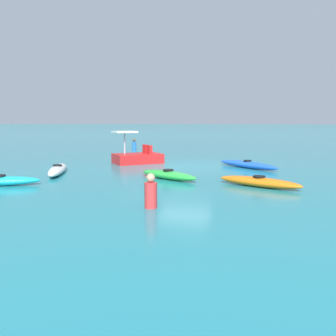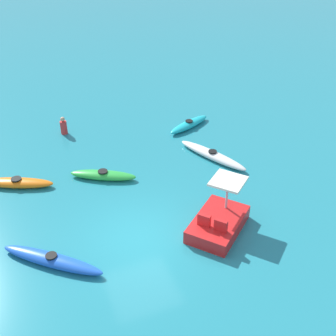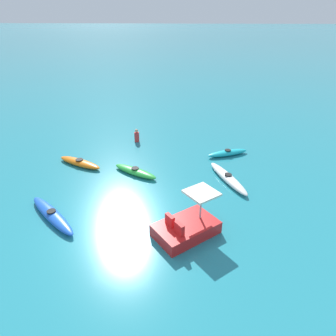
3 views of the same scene
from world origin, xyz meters
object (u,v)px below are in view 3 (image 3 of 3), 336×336
object	(u,v)px
kayak_cyan	(228,153)
kayak_orange	(80,163)
kayak_white	(228,178)
kayak_blue	(52,215)
person_near_shore	(137,136)
kayak_green	(135,171)
pedal_boat_red	(186,227)

from	to	relation	value
kayak_cyan	kayak_orange	size ratio (longest dim) A/B	0.90
kayak_white	kayak_blue	bearing A→B (deg)	-63.77
kayak_orange	person_near_shore	xyz separation A→B (m)	(-3.73, 2.63, 0.22)
kayak_blue	kayak_white	distance (m)	8.55
kayak_blue	kayak_green	bearing A→B (deg)	145.65
kayak_green	kayak_cyan	size ratio (longest dim) A/B	1.03
kayak_blue	pedal_boat_red	xyz separation A→B (m)	(0.55, 5.65, 0.17)
kayak_white	pedal_boat_red	distance (m)	4.78
kayak_cyan	kayak_orange	xyz separation A→B (m)	(2.00, -8.51, -0.00)
kayak_cyan	pedal_boat_red	distance (m)	7.77
kayak_white	pedal_boat_red	xyz separation A→B (m)	(4.33, -2.03, 0.17)
kayak_blue	kayak_white	size ratio (longest dim) A/B	0.87
kayak_blue	kayak_orange	world-z (taller)	same
kayak_cyan	kayak_blue	bearing A→B (deg)	-49.24
kayak_cyan	pedal_boat_red	xyz separation A→B (m)	(7.41, -2.32, 0.17)
kayak_white	kayak_cyan	bearing A→B (deg)	174.60
kayak_blue	pedal_boat_red	size ratio (longest dim) A/B	1.09
kayak_cyan	kayak_orange	bearing A→B (deg)	-76.80
pedal_boat_red	kayak_cyan	bearing A→B (deg)	162.63
kayak_green	kayak_white	xyz separation A→B (m)	(0.30, 4.88, -0.00)
kayak_orange	person_near_shore	size ratio (longest dim) A/B	3.32
kayak_orange	pedal_boat_red	xyz separation A→B (m)	(5.41, 6.19, 0.17)
pedal_boat_red	person_near_shore	xyz separation A→B (m)	(-9.15, -3.56, 0.05)
kayak_green	person_near_shore	distance (m)	4.58
kayak_green	person_near_shore	xyz separation A→B (m)	(-4.52, -0.71, 0.22)
kayak_green	pedal_boat_red	xyz separation A→B (m)	(4.63, 2.86, 0.17)
kayak_green	person_near_shore	bearing A→B (deg)	-171.12
kayak_white	person_near_shore	bearing A→B (deg)	-130.78
kayak_white	pedal_boat_red	bearing A→B (deg)	-25.10
kayak_cyan	person_near_shore	world-z (taller)	person_near_shore
kayak_white	kayak_cyan	distance (m)	3.10
kayak_green	kayak_white	distance (m)	4.89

